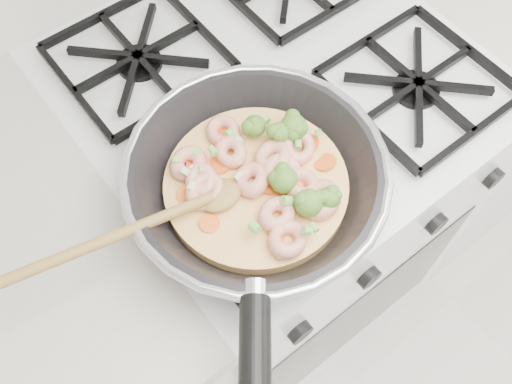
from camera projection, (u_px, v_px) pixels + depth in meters
stove at (270, 209)px, 1.26m from camera, size 0.60×0.60×0.92m
counter_right at (507, 45)px, 1.51m from camera, size 1.00×0.60×0.90m
skillet at (257, 184)px, 0.72m from camera, size 0.49×0.45×0.09m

